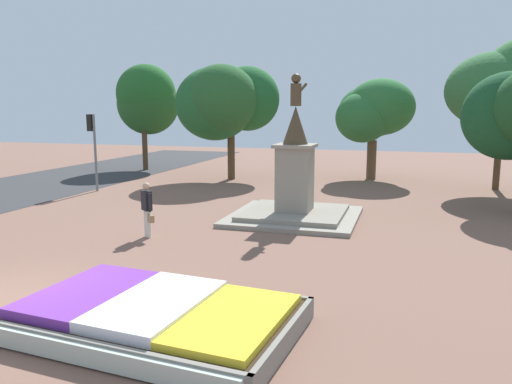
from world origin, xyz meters
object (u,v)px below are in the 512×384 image
object	(u,v)px
flower_planter	(153,316)
traffic_light_far_corner	(93,138)
pedestrian_with_handbag	(147,207)
statue_monument	(295,190)

from	to	relation	value
flower_planter	traffic_light_far_corner	size ratio (longest dim) A/B	1.43
traffic_light_far_corner	pedestrian_with_handbag	bearing A→B (deg)	-46.52
flower_planter	statue_monument	distance (m)	9.89
flower_planter	statue_monument	xyz separation A→B (m)	(0.44, 9.84, 0.81)
statue_monument	pedestrian_with_handbag	xyz separation A→B (m)	(-3.79, -3.97, -0.09)
traffic_light_far_corner	statue_monument	bearing A→B (deg)	-17.06
statue_monument	traffic_light_far_corner	distance (m)	11.26
pedestrian_with_handbag	statue_monument	bearing A→B (deg)	46.32
flower_planter	statue_monument	world-z (taller)	statue_monument
statue_monument	pedestrian_with_handbag	world-z (taller)	statue_monument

